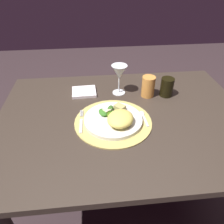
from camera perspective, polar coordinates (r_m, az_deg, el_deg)
ground_plane at (r=1.56m, az=2.34°, el=-22.80°), size 6.00×6.00×0.00m
dining_table at (r=1.10m, az=3.07°, el=-6.95°), size 1.18×0.86×0.73m
placemat at (r=0.97m, az=0.31°, el=-2.55°), size 0.35×0.35×0.01m
dinner_plate at (r=0.96m, az=0.31°, el=-2.02°), size 0.26×0.26×0.02m
pasta_serving at (r=0.91m, az=2.23°, el=-1.76°), size 0.16×0.16×0.05m
salad_greens at (r=0.98m, az=-1.23°, el=0.06°), size 0.08×0.08×0.02m
bread_piece at (r=1.00m, az=2.06°, el=1.17°), size 0.06×0.06×0.02m
fork at (r=0.96m, az=-8.16°, el=-2.70°), size 0.02×0.16×0.00m
spoon at (r=1.00m, az=8.24°, el=-1.03°), size 0.02×0.12×0.01m
napkin at (r=1.18m, az=-7.40°, el=5.31°), size 0.13×0.12×0.01m
wine_glass at (r=1.12m, az=1.88°, el=10.22°), size 0.08×0.08×0.16m
amber_tumbler at (r=1.14m, az=9.54°, el=6.67°), size 0.07×0.07×0.11m
dark_tumbler at (r=1.17m, az=14.31°, el=6.41°), size 0.07×0.07×0.10m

